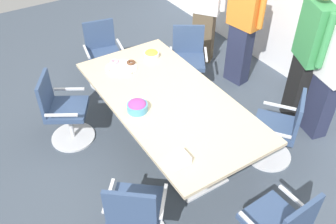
# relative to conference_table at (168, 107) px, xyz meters

# --- Properties ---
(ground_plane) EXTENTS (10.00, 10.00, 0.01)m
(ground_plane) POSITION_rel_conference_table_xyz_m (0.00, 0.00, -0.63)
(ground_plane) COLOR #3D4754
(conference_table) EXTENTS (2.40, 1.20, 0.75)m
(conference_table) POSITION_rel_conference_table_xyz_m (0.00, 0.00, 0.00)
(conference_table) COLOR #CCB793
(conference_table) RESTS_ON ground
(office_chair_0) EXTENTS (0.74, 0.74, 0.91)m
(office_chair_0) POSITION_rel_conference_table_xyz_m (-0.80, -0.97, -0.22)
(office_chair_0) COLOR silver
(office_chair_0) RESTS_ON ground
(office_chair_1) EXTENTS (0.76, 0.76, 0.91)m
(office_chair_1) POSITION_rel_conference_table_xyz_m (0.92, -0.92, -0.22)
(office_chair_1) COLOR silver
(office_chair_1) RESTS_ON ground
(office_chair_3) EXTENTS (0.76, 0.76, 0.91)m
(office_chair_3) POSITION_rel_conference_table_xyz_m (0.81, 0.96, -0.22)
(office_chair_3) COLOR silver
(office_chair_3) RESTS_ON ground
(office_chair_4) EXTENTS (0.75, 0.75, 0.91)m
(office_chair_4) POSITION_rel_conference_table_xyz_m (-0.92, 0.92, -0.22)
(office_chair_4) COLOR silver
(office_chair_4) RESTS_ON ground
(office_chair_5) EXTENTS (0.63, 0.63, 0.91)m
(office_chair_5) POSITION_rel_conference_table_xyz_m (-1.70, -0.03, -0.22)
(office_chair_5) COLOR silver
(office_chair_5) RESTS_ON ground
(person_standing_0) EXTENTS (0.54, 0.44, 1.72)m
(person_standing_0) POSITION_rel_conference_table_xyz_m (-1.43, 1.57, 0.27)
(person_standing_0) COLOR brown
(person_standing_0) RESTS_ON ground
(person_standing_1) EXTENTS (0.61, 0.29, 1.87)m
(person_standing_1) POSITION_rel_conference_table_xyz_m (-0.66, 1.64, 0.36)
(person_standing_1) COLOR #232842
(person_standing_1) RESTS_ON ground
(person_standing_2) EXTENTS (0.59, 0.39, 1.88)m
(person_standing_2) POSITION_rel_conference_table_xyz_m (0.42, 1.70, 0.37)
(person_standing_2) COLOR black
(person_standing_2) RESTS_ON ground
(person_standing_3) EXTENTS (0.61, 0.32, 1.70)m
(person_standing_3) POSITION_rel_conference_table_xyz_m (0.74, 1.73, 0.26)
(person_standing_3) COLOR #232842
(person_standing_3) RESTS_ON ground
(snack_bowl_chips_yellow) EXTENTS (0.19, 0.19, 0.10)m
(snack_bowl_chips_yellow) POSITION_rel_conference_table_xyz_m (-0.84, 0.28, 0.17)
(snack_bowl_chips_yellow) COLOR white
(snack_bowl_chips_yellow) RESTS_ON conference_table
(snack_bowl_candy_mix) EXTENTS (0.22, 0.22, 0.12)m
(snack_bowl_candy_mix) POSITION_rel_conference_table_xyz_m (0.01, -0.39, 0.18)
(snack_bowl_candy_mix) COLOR #4C9EC6
(snack_bowl_candy_mix) RESTS_ON conference_table
(donut_platter) EXTENTS (0.40, 0.40, 0.04)m
(donut_platter) POSITION_rel_conference_table_xyz_m (-0.81, -0.17, 0.14)
(donut_platter) COLOR white
(donut_platter) RESTS_ON conference_table
(napkin_pile) EXTENTS (0.15, 0.15, 0.08)m
(napkin_pile) POSITION_rel_conference_table_xyz_m (0.85, -0.41, 0.16)
(napkin_pile) COLOR white
(napkin_pile) RESTS_ON conference_table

